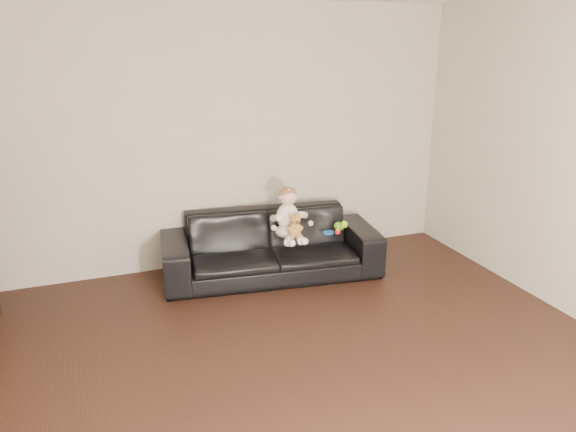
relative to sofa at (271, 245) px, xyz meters
name	(u,v)px	position (x,y,z in m)	size (l,w,h in m)	color
floor	(329,421)	(-0.38, -2.25, -0.31)	(5.50, 5.50, 0.00)	#321A11
wall_back	(217,139)	(-0.38, 0.50, 0.99)	(5.00, 5.00, 0.00)	beige
sofa	(271,245)	(0.00, 0.00, 0.00)	(2.11, 0.83, 0.62)	black
baby	(289,216)	(0.14, -0.12, 0.32)	(0.38, 0.46, 0.50)	#FED8D6
teddy_bear	(295,226)	(0.15, -0.27, 0.27)	(0.15, 0.15, 0.23)	#B27C33
toy_green	(339,226)	(0.70, -0.09, 0.14)	(0.10, 0.12, 0.09)	#83D418
toy_rattle	(338,232)	(0.63, -0.20, 0.13)	(0.06, 0.06, 0.06)	red
toy_blue_disc	(328,232)	(0.56, -0.13, 0.11)	(0.11, 0.11, 0.02)	blue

